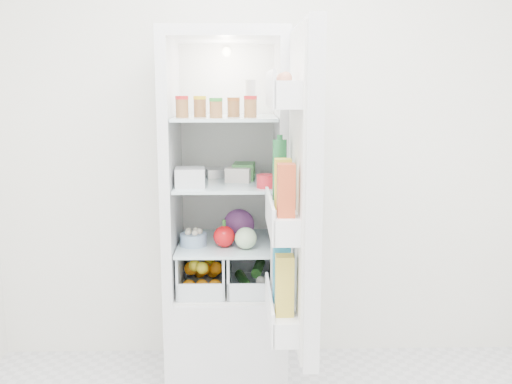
{
  "coord_description": "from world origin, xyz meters",
  "views": [
    {
      "loc": [
        -0.11,
        -1.65,
        1.52
      ],
      "look_at": [
        -0.06,
        0.95,
        1.05
      ],
      "focal_mm": 40.0,
      "sensor_mm": 36.0,
      "label": 1
    }
  ],
  "objects_px": {
    "mushroom_bowl": "(193,240)",
    "fridge_door": "(297,197)",
    "red_cabbage": "(239,224)",
    "refrigerator": "(227,254)"
  },
  "relations": [
    {
      "from": "mushroom_bowl",
      "to": "fridge_door",
      "type": "distance_m",
      "value": 0.76
    },
    {
      "from": "red_cabbage",
      "to": "fridge_door",
      "type": "xyz_separation_m",
      "value": [
        0.24,
        -0.62,
        0.26
      ]
    },
    {
      "from": "mushroom_bowl",
      "to": "red_cabbage",
      "type": "bearing_deg",
      "value": 26.1
    },
    {
      "from": "refrigerator",
      "to": "red_cabbage",
      "type": "relative_size",
      "value": 11.19
    },
    {
      "from": "refrigerator",
      "to": "red_cabbage",
      "type": "xyz_separation_m",
      "value": [
        0.06,
        -0.02,
        0.16
      ]
    },
    {
      "from": "red_cabbage",
      "to": "mushroom_bowl",
      "type": "relative_size",
      "value": 1.22
    },
    {
      "from": "red_cabbage",
      "to": "mushroom_bowl",
      "type": "height_order",
      "value": "red_cabbage"
    },
    {
      "from": "red_cabbage",
      "to": "refrigerator",
      "type": "bearing_deg",
      "value": 161.2
    },
    {
      "from": "refrigerator",
      "to": "mushroom_bowl",
      "type": "height_order",
      "value": "refrigerator"
    },
    {
      "from": "red_cabbage",
      "to": "fridge_door",
      "type": "bearing_deg",
      "value": -68.53
    }
  ]
}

